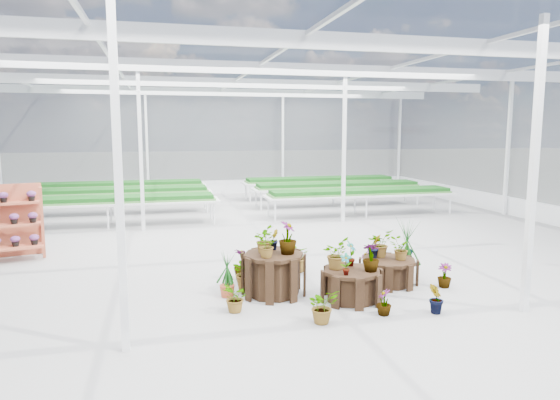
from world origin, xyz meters
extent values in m
plane|color=gray|center=(0.00, 0.00, 0.00)|extent=(24.00, 24.00, 0.00)
cylinder|color=black|center=(-0.65, -2.29, 0.37)|extent=(1.37, 1.37, 0.73)
cylinder|color=black|center=(0.55, -2.89, 0.26)|extent=(1.12, 1.12, 0.53)
cylinder|color=black|center=(1.55, -2.19, 0.23)|extent=(1.38, 1.38, 0.47)
imported|color=#0F4111|center=(-0.80, -2.17, 0.96)|extent=(0.38, 0.43, 0.45)
imported|color=#0F4111|center=(-0.42, -2.37, 1.01)|extent=(0.42, 0.42, 0.57)
imported|color=#0F4111|center=(-0.58, -2.00, 0.91)|extent=(0.23, 0.25, 0.36)
imported|color=#0F4111|center=(-0.85, -2.52, 0.94)|extent=(0.48, 0.49, 0.41)
imported|color=#0F4111|center=(0.31, -2.74, 0.78)|extent=(0.58, 0.61, 0.52)
imported|color=#0F4111|center=(0.82, -3.03, 0.76)|extent=(0.35, 0.35, 0.48)
imported|color=#0F4111|center=(0.62, -2.66, 0.75)|extent=(0.28, 0.28, 0.44)
imported|color=#0F4111|center=(0.34, -3.14, 0.70)|extent=(0.22, 0.18, 0.36)
imported|color=#0F4111|center=(1.31, -2.08, 0.70)|extent=(0.28, 0.24, 0.46)
imported|color=#0F4111|center=(1.73, -2.28, 0.68)|extent=(0.44, 0.40, 0.42)
imported|color=#0F4111|center=(1.47, -1.97, 0.73)|extent=(0.61, 0.59, 0.51)
imported|color=#0F4111|center=(-1.41, -2.98, 0.23)|extent=(0.45, 0.49, 0.47)
imported|color=#0F4111|center=(-1.05, -1.91, 0.33)|extent=(0.75, 0.71, 0.65)
imported|color=#0F4111|center=(-0.23, -3.70, 0.26)|extent=(0.55, 0.50, 0.51)
imported|color=#0F4111|center=(0.79, -3.63, 0.20)|extent=(0.28, 0.28, 0.41)
imported|color=#0F4111|center=(1.59, -3.78, 0.25)|extent=(0.32, 0.34, 0.49)
imported|color=#0F4111|center=(2.45, -2.62, 0.22)|extent=(0.34, 0.34, 0.44)
imported|color=#0F4111|center=(2.35, -1.48, 0.26)|extent=(0.24, 0.31, 0.53)
imported|color=#0F4111|center=(1.35, -1.64, 0.26)|extent=(0.31, 0.31, 0.51)
imported|color=#0F4111|center=(0.12, -1.05, 0.32)|extent=(0.71, 0.75, 0.65)
imported|color=#0F4111|center=(-1.03, -1.30, 0.31)|extent=(0.48, 0.48, 0.61)
camera|label=1|loc=(-2.50, -10.41, 2.82)|focal=32.00mm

